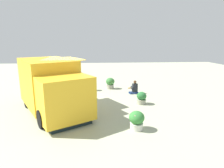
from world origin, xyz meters
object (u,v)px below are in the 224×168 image
food_truck (52,87)px  planter_flowering_far (142,98)px  planter_flowering_near (110,83)px  planter_flowering_side (137,120)px  trash_bin (86,83)px  person_customer (134,89)px

food_truck → planter_flowering_far: size_ratio=7.89×
planter_flowering_near → planter_flowering_side: 6.58m
planter_flowering_side → planter_flowering_far: bearing=-106.5°
trash_bin → planter_flowering_far: bearing=134.8°
planter_flowering_near → trash_bin: size_ratio=0.79×
person_customer → planter_flowering_side: 5.22m
planter_flowering_near → planter_flowering_far: bearing=112.7°
planter_flowering_side → trash_bin: trash_bin is taller
food_truck → planter_flowering_far: (-4.60, -0.65, -0.85)m
planter_flowering_far → trash_bin: bearing=-45.2°
planter_flowering_far → planter_flowering_side: planter_flowering_side is taller
planter_flowering_near → planter_flowering_side: bearing=95.1°
person_customer → trash_bin: 3.36m
planter_flowering_side → trash_bin: 6.61m
food_truck → person_customer: size_ratio=6.13×
planter_flowering_near → planter_flowering_side: size_ratio=1.08×
food_truck → trash_bin: bearing=-110.5°
planter_flowering_far → food_truck: bearing=8.0°
person_customer → planter_flowering_side: (0.90, 5.14, 0.06)m
food_truck → person_customer: bearing=-149.0°
planter_flowering_far → planter_flowering_side: bearing=73.5°
planter_flowering_far → planter_flowering_side: (0.89, 3.01, 0.05)m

